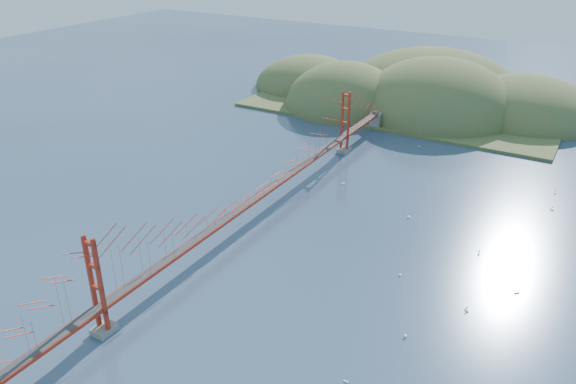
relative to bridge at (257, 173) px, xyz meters
The scene contains 14 objects.
ground 7.01m from the bridge, 90.00° to the right, with size 320.00×320.00×0.00m, color navy.
bridge is the anchor object (origin of this frame).
far_headlands 68.73m from the bridge, 88.14° to the left, with size 84.00×58.00×25.00m.
sailboat_14 32.08m from the bridge, 10.75° to the left, with size 0.43×0.53×0.62m.
sailboat_15 48.54m from the bridge, 39.55° to the left, with size 0.50×0.53×0.60m.
sailboat_1 33.90m from the bridge, 12.43° to the right, with size 0.64×0.64×0.67m.
sailboat_6 32.28m from the bridge, 27.69° to the right, with size 0.63×0.63×0.67m.
sailboat_16 23.32m from the bridge, 29.19° to the left, with size 0.65×0.65×0.68m.
sailboat_12 41.89m from the bridge, 73.89° to the left, with size 0.50×0.44×0.57m.
sailboat_7 45.01m from the bridge, 32.77° to the left, with size 0.65×0.65×0.69m.
sailboat_3 19.00m from the bridge, 70.21° to the left, with size 0.64×0.64×0.69m.
sailboat_2 35.38m from the bridge, 43.29° to the right, with size 0.49×0.41×0.57m.
sailboat_4 37.35m from the bridge, ahead, with size 0.70×0.70×0.73m.
sailboat_0 24.89m from the bridge, ahead, with size 0.47×0.50×0.56m.
Camera 1 is at (40.65, -61.06, 39.46)m, focal length 35.00 mm.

